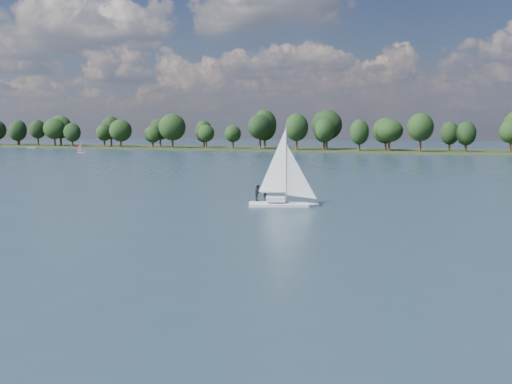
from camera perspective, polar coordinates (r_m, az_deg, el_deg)
ground at (r=113.64m, az=17.16°, el=1.65°), size 700.00×700.00×0.00m
far_shore at (r=225.13m, az=20.41°, el=3.69°), size 660.00×40.00×1.50m
sailboat at (r=63.88m, az=2.34°, el=0.89°), size 7.35×4.70×9.41m
dinghy_pink at (r=221.55m, az=-17.09°, el=4.07°), size 3.20×2.69×4.87m
pontoon at (r=288.98m, az=-21.42°, el=4.14°), size 4.15×2.32×0.50m
treeline at (r=223.64m, az=15.09°, el=5.93°), size 562.60×74.24×18.03m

